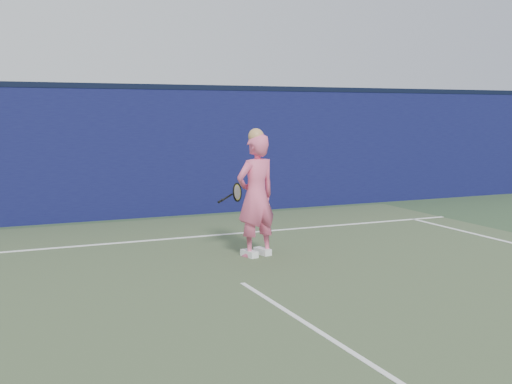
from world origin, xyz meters
name	(u,v)px	position (x,y,z in m)	size (l,w,h in m)	color
ground	(278,307)	(0.00, 0.00, 0.00)	(80.00, 80.00, 0.00)	#2E482C
court_surface	(389,377)	(0.00, -2.00, 0.00)	(11.00, 16.00, 0.01)	#444F32
backstop_wall	(135,154)	(0.00, 6.50, 1.25)	(24.00, 0.40, 2.50)	#0E0F3E
wall_cap	(134,87)	(0.00, 6.50, 2.55)	(24.00, 0.42, 0.10)	black
player	(256,195)	(0.76, 2.32, 0.88)	(0.72, 0.56, 1.83)	#EF5D87
racket	(236,193)	(0.63, 2.78, 0.87)	(0.49, 0.30, 0.29)	black
court_lines	(292,315)	(0.00, -0.33, 0.01)	(11.00, 12.04, 0.01)	white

